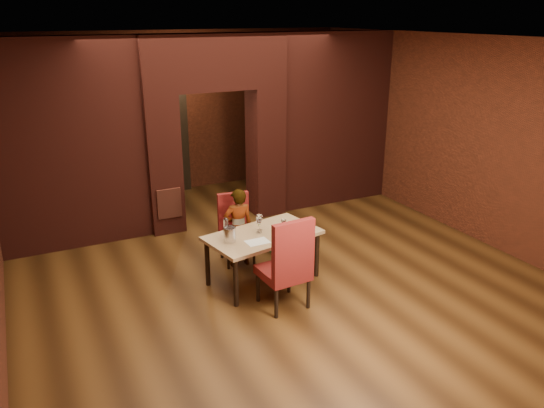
{
  "coord_description": "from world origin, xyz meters",
  "views": [
    {
      "loc": [
        -3.06,
        -6.39,
        3.51
      ],
      "look_at": [
        0.09,
        0.0,
        0.93
      ],
      "focal_mm": 35.0,
      "sensor_mm": 36.0,
      "label": 1
    }
  ],
  "objects_px": {
    "wine_glass_b": "(260,223)",
    "potted_plant": "(274,239)",
    "chair_near": "(283,261)",
    "wine_bucket": "(230,235)",
    "person_seated": "(238,228)",
    "wine_glass_c": "(284,226)",
    "chair_far": "(237,230)",
    "wine_glass_a": "(259,225)",
    "dining_table": "(263,257)",
    "water_bottle": "(226,227)"
  },
  "relations": [
    {
      "from": "wine_glass_c",
      "to": "wine_glass_b",
      "type": "bearing_deg",
      "value": 145.77
    },
    {
      "from": "potted_plant",
      "to": "wine_bucket",
      "type": "bearing_deg",
      "value": -141.15
    },
    {
      "from": "wine_bucket",
      "to": "water_bottle",
      "type": "distance_m",
      "value": 0.17
    },
    {
      "from": "dining_table",
      "to": "water_bottle",
      "type": "distance_m",
      "value": 0.7
    },
    {
      "from": "person_seated",
      "to": "potted_plant",
      "type": "xyz_separation_m",
      "value": [
        0.68,
        0.21,
        -0.39
      ]
    },
    {
      "from": "dining_table",
      "to": "water_bottle",
      "type": "bearing_deg",
      "value": 155.4
    },
    {
      "from": "chair_far",
      "to": "wine_glass_c",
      "type": "bearing_deg",
      "value": -58.37
    },
    {
      "from": "wine_glass_b",
      "to": "wine_bucket",
      "type": "height_order",
      "value": "wine_glass_b"
    },
    {
      "from": "wine_glass_a",
      "to": "potted_plant",
      "type": "height_order",
      "value": "wine_glass_a"
    },
    {
      "from": "wine_glass_b",
      "to": "potted_plant",
      "type": "relative_size",
      "value": 0.57
    },
    {
      "from": "chair_near",
      "to": "water_bottle",
      "type": "relative_size",
      "value": 4.54
    },
    {
      "from": "person_seated",
      "to": "potted_plant",
      "type": "height_order",
      "value": "person_seated"
    },
    {
      "from": "chair_far",
      "to": "wine_bucket",
      "type": "relative_size",
      "value": 5.14
    },
    {
      "from": "chair_far",
      "to": "water_bottle",
      "type": "xyz_separation_m",
      "value": [
        -0.4,
        -0.59,
        0.33
      ]
    },
    {
      "from": "wine_glass_c",
      "to": "water_bottle",
      "type": "distance_m",
      "value": 0.78
    },
    {
      "from": "person_seated",
      "to": "wine_glass_c",
      "type": "relative_size",
      "value": 6.55
    },
    {
      "from": "person_seated",
      "to": "potted_plant",
      "type": "distance_m",
      "value": 0.81
    },
    {
      "from": "dining_table",
      "to": "chair_near",
      "type": "height_order",
      "value": "chair_near"
    },
    {
      "from": "wine_glass_a",
      "to": "wine_glass_b",
      "type": "xyz_separation_m",
      "value": [
        0.04,
        0.07,
        0.0
      ]
    },
    {
      "from": "dining_table",
      "to": "water_bottle",
      "type": "xyz_separation_m",
      "value": [
        -0.48,
        0.12,
        0.49
      ]
    },
    {
      "from": "chair_near",
      "to": "potted_plant",
      "type": "xyz_separation_m",
      "value": [
        0.62,
        1.51,
        -0.41
      ]
    },
    {
      "from": "dining_table",
      "to": "chair_far",
      "type": "bearing_deg",
      "value": 85.98
    },
    {
      "from": "chair_near",
      "to": "potted_plant",
      "type": "relative_size",
      "value": 3.06
    },
    {
      "from": "chair_far",
      "to": "wine_glass_a",
      "type": "height_order",
      "value": "chair_far"
    },
    {
      "from": "wine_glass_a",
      "to": "chair_near",
      "type": "bearing_deg",
      "value": -91.18
    },
    {
      "from": "potted_plant",
      "to": "wine_glass_c",
      "type": "bearing_deg",
      "value": -108.27
    },
    {
      "from": "wine_glass_b",
      "to": "water_bottle",
      "type": "xyz_separation_m",
      "value": [
        -0.49,
        0.0,
        0.02
      ]
    },
    {
      "from": "wine_glass_c",
      "to": "water_bottle",
      "type": "relative_size",
      "value": 0.67
    },
    {
      "from": "wine_glass_c",
      "to": "water_bottle",
      "type": "xyz_separation_m",
      "value": [
        -0.76,
        0.19,
        0.04
      ]
    },
    {
      "from": "chair_far",
      "to": "wine_glass_c",
      "type": "relative_size",
      "value": 5.68
    },
    {
      "from": "wine_bucket",
      "to": "wine_glass_c",
      "type": "bearing_deg",
      "value": -1.71
    },
    {
      "from": "dining_table",
      "to": "wine_bucket",
      "type": "distance_m",
      "value": 0.67
    },
    {
      "from": "wine_glass_a",
      "to": "wine_glass_c",
      "type": "relative_size",
      "value": 1.23
    },
    {
      "from": "chair_far",
      "to": "wine_glass_b",
      "type": "bearing_deg",
      "value": -74.7
    },
    {
      "from": "water_bottle",
      "to": "potted_plant",
      "type": "relative_size",
      "value": 0.67
    },
    {
      "from": "chair_near",
      "to": "wine_bucket",
      "type": "bearing_deg",
      "value": -59.07
    },
    {
      "from": "chair_far",
      "to": "water_bottle",
      "type": "bearing_deg",
      "value": -117.17
    },
    {
      "from": "wine_glass_c",
      "to": "potted_plant",
      "type": "relative_size",
      "value": 0.45
    },
    {
      "from": "chair_near",
      "to": "wine_bucket",
      "type": "xyz_separation_m",
      "value": [
        -0.44,
        0.65,
        0.19
      ]
    },
    {
      "from": "person_seated",
      "to": "water_bottle",
      "type": "bearing_deg",
      "value": 59.4
    },
    {
      "from": "chair_near",
      "to": "wine_glass_c",
      "type": "relative_size",
      "value": 6.77
    },
    {
      "from": "dining_table",
      "to": "wine_glass_a",
      "type": "relative_size",
      "value": 6.79
    },
    {
      "from": "water_bottle",
      "to": "wine_glass_a",
      "type": "bearing_deg",
      "value": -9.11
    },
    {
      "from": "chair_far",
      "to": "wine_glass_b",
      "type": "xyz_separation_m",
      "value": [
        0.09,
        -0.6,
        0.31
      ]
    },
    {
      "from": "chair_near",
      "to": "person_seated",
      "type": "distance_m",
      "value": 1.3
    },
    {
      "from": "chair_far",
      "to": "wine_glass_a",
      "type": "xyz_separation_m",
      "value": [
        0.05,
        -0.66,
        0.3
      ]
    },
    {
      "from": "potted_plant",
      "to": "chair_near",
      "type": "bearing_deg",
      "value": -112.39
    },
    {
      "from": "person_seated",
      "to": "wine_glass_c",
      "type": "distance_m",
      "value": 0.8
    },
    {
      "from": "wine_glass_b",
      "to": "potted_plant",
      "type": "bearing_deg",
      "value": 50.99
    },
    {
      "from": "chair_near",
      "to": "wine_bucket",
      "type": "height_order",
      "value": "chair_near"
    }
  ]
}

